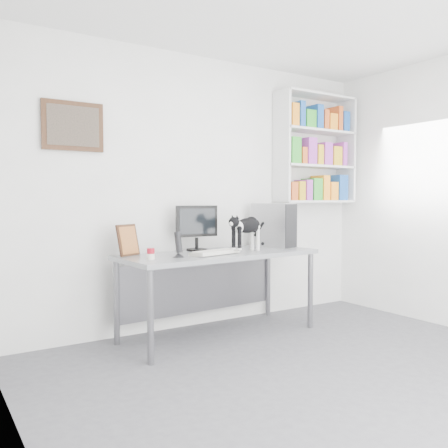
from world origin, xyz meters
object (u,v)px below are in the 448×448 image
object	(u,v)px
pc_tower	(273,225)
leaning_print	(128,240)
speaker	(178,244)
cat	(247,234)
bookshelf	(315,149)
monitor	(197,228)
soup_can	(151,254)
desk	(220,294)
keyboard	(215,252)

from	to	relation	value
pc_tower	leaning_print	xyz separation A→B (m)	(-1.55, 0.07, -0.08)
speaker	cat	distance (m)	0.73
speaker	bookshelf	bearing A→B (deg)	-12.33
leaning_print	monitor	bearing A→B (deg)	-21.92
leaning_print	soup_can	size ratio (longest dim) A/B	3.09
bookshelf	pc_tower	size ratio (longest dim) A/B	2.76
bookshelf	pc_tower	xyz separation A→B (m)	(-0.76, -0.19, -0.84)
leaning_print	soup_can	distance (m)	0.35
monitor	pc_tower	size ratio (longest dim) A/B	0.98
bookshelf	desk	bearing A→B (deg)	-168.26
keyboard	cat	xyz separation A→B (m)	(0.35, 0.01, 0.15)
cat	speaker	bearing A→B (deg)	157.71
desk	leaning_print	xyz separation A→B (m)	(-0.82, 0.19, 0.53)
leaning_print	cat	distance (m)	1.09
keyboard	leaning_print	bearing A→B (deg)	142.61
keyboard	cat	size ratio (longest dim) A/B	0.87
bookshelf	monitor	world-z (taller)	bookshelf
pc_tower	speaker	distance (m)	1.25
desk	soup_can	xyz separation A→B (m)	(-0.75, -0.14, 0.44)
keyboard	cat	distance (m)	0.38
desk	monitor	xyz separation A→B (m)	(-0.11, 0.24, 0.61)
bookshelf	cat	xyz separation A→B (m)	(-1.26, -0.43, -0.90)
keyboard	speaker	bearing A→B (deg)	168.75
desk	soup_can	size ratio (longest dim) A/B	20.35
pc_tower	cat	xyz separation A→B (m)	(-0.50, -0.23, -0.06)
pc_tower	soup_can	xyz separation A→B (m)	(-1.48, -0.26, -0.18)
desk	cat	xyz separation A→B (m)	(0.23, -0.12, 0.56)
bookshelf	keyboard	world-z (taller)	bookshelf
keyboard	speaker	world-z (taller)	speaker
keyboard	soup_can	world-z (taller)	soup_can
monitor	soup_can	bearing A→B (deg)	-141.23
desk	pc_tower	distance (m)	0.96
speaker	leaning_print	distance (m)	0.46
bookshelf	desk	distance (m)	2.11
speaker	soup_can	xyz separation A→B (m)	(-0.26, -0.01, -0.07)
monitor	soup_can	distance (m)	0.77
monitor	soup_can	size ratio (longest dim) A/B	4.78
pc_tower	soup_can	size ratio (longest dim) A/B	4.87
monitor	speaker	bearing A→B (deg)	-127.88
soup_can	keyboard	bearing A→B (deg)	1.83
desk	leaning_print	size ratio (longest dim) A/B	6.59
keyboard	cat	world-z (taller)	cat
bookshelf	keyboard	bearing A→B (deg)	-165.03
bookshelf	cat	bearing A→B (deg)	-161.34
monitor	pc_tower	distance (m)	0.84
leaning_print	bookshelf	bearing A→B (deg)	-22.87
pc_tower	cat	size ratio (longest dim) A/B	0.83
bookshelf	leaning_print	bearing A→B (deg)	-177.06
desk	cat	bearing A→B (deg)	-31.17
desk	keyboard	world-z (taller)	keyboard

